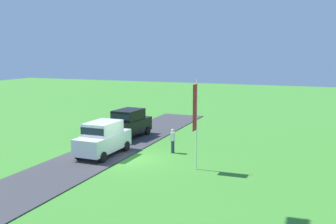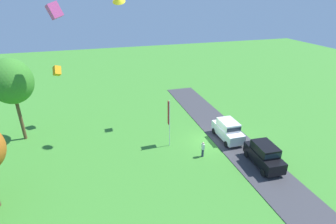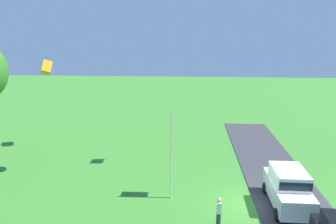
{
  "view_description": "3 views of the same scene",
  "coord_description": "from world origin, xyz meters",
  "px_view_note": "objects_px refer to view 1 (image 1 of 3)",
  "views": [
    {
      "loc": [
        22.38,
        11.25,
        7.07
      ],
      "look_at": [
        2.81,
        3.57,
        3.77
      ],
      "focal_mm": 42.0,
      "sensor_mm": 36.0,
      "label": 1
    },
    {
      "loc": [
        -23.33,
        11.89,
        15.49
      ],
      "look_at": [
        0.75,
        4.59,
        4.01
      ],
      "focal_mm": 28.0,
      "sensor_mm": 36.0,
      "label": 2
    },
    {
      "loc": [
        -17.75,
        3.4,
        9.77
      ],
      "look_at": [
        1.72,
        4.73,
        5.14
      ],
      "focal_mm": 35.0,
      "sensor_mm": 36.0,
      "label": 3
    }
  ],
  "objects_px": {
    "car_suv_far_end": "(103,137)",
    "person_watching_sky": "(173,141)",
    "flag_banner": "(195,114)",
    "car_suv_near_entrance": "(129,122)"
  },
  "relations": [
    {
      "from": "person_watching_sky",
      "to": "flag_banner",
      "type": "bearing_deg",
      "value": 38.88
    },
    {
      "from": "car_suv_far_end",
      "to": "person_watching_sky",
      "type": "relative_size",
      "value": 2.7
    },
    {
      "from": "car_suv_far_end",
      "to": "flag_banner",
      "type": "bearing_deg",
      "value": 82.54
    },
    {
      "from": "flag_banner",
      "to": "person_watching_sky",
      "type": "bearing_deg",
      "value": -141.12
    },
    {
      "from": "car_suv_near_entrance",
      "to": "flag_banner",
      "type": "relative_size",
      "value": 0.87
    },
    {
      "from": "car_suv_far_end",
      "to": "flag_banner",
      "type": "relative_size",
      "value": 0.85
    },
    {
      "from": "car_suv_far_end",
      "to": "person_watching_sky",
      "type": "bearing_deg",
      "value": 120.16
    },
    {
      "from": "car_suv_near_entrance",
      "to": "car_suv_far_end",
      "type": "xyz_separation_m",
      "value": [
        5.53,
        0.91,
        0.0
      ]
    },
    {
      "from": "person_watching_sky",
      "to": "flag_banner",
      "type": "relative_size",
      "value": 0.32
    },
    {
      "from": "car_suv_near_entrance",
      "to": "flag_banner",
      "type": "height_order",
      "value": "flag_banner"
    }
  ]
}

